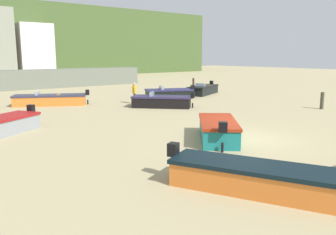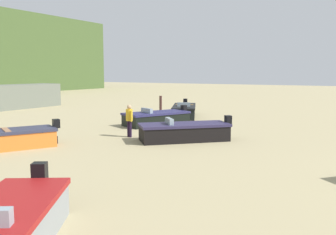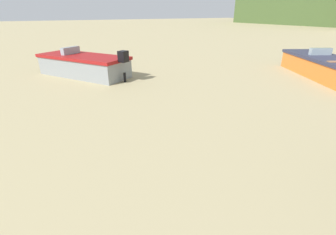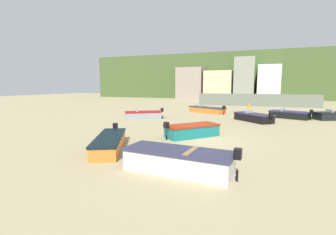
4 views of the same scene
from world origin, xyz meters
name	(u,v)px [view 2 (image 2 of 4)]	position (x,y,z in m)	size (l,w,h in m)	color
boat_black_3	(156,118)	(6.76, 13.77, 0.41)	(4.39, 3.25, 1.11)	black
boat_grey_4	(4,232)	(-8.24, 7.59, 0.43)	(4.10, 3.33, 1.15)	gray
boat_black_5	(184,111)	(11.28, 14.22, 0.43)	(4.73, 3.38, 1.14)	black
boat_black_7	(184,132)	(3.04, 9.90, 0.42)	(4.08, 4.15, 1.13)	black
mooring_post_mid_beach	(161,104)	(12.48, 16.96, 0.68)	(0.21, 0.21, 1.36)	#452925
beach_walker_foreground	(129,118)	(2.52, 12.72, 0.95)	(0.46, 0.51, 1.62)	black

